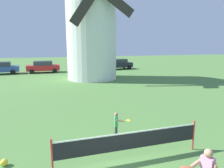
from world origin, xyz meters
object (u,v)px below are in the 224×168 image
tennis_net (130,141)px  parked_car_mustard (86,65)px  windmill (91,18)px  stray_ball (4,162)px  parked_car_blue (0,68)px  parked_car_black (119,64)px  player_far (117,123)px  parked_car_red (43,67)px

tennis_net → parked_car_mustard: size_ratio=1.19×
windmill → tennis_net: bearing=-97.7°
tennis_net → stray_ball: 4.04m
parked_car_blue → parked_car_black: bearing=2.3°
player_far → parked_car_mustard: (2.84, 22.75, 0.21)m
player_far → parked_car_black: parked_car_black is taller
windmill → parked_car_mustard: windmill is taller
stray_ball → parked_car_blue: (-4.41, 22.78, 0.70)m
parked_car_blue → parked_car_red: same height
tennis_net → parked_car_mustard: 24.72m
windmill → parked_car_blue: size_ratio=2.76×
windmill → parked_car_mustard: (0.74, 7.89, -5.70)m
parked_car_red → stray_ball: bearing=-92.1°
tennis_net → stray_ball: (-3.90, 0.87, -0.57)m
parked_car_mustard → parked_car_black: same height
windmill → stray_ball: size_ratio=55.15×
player_far → parked_car_mustard: 22.93m
stray_ball → parked_car_blue: size_ratio=0.05×
windmill → stray_ball: (-6.14, -15.77, -6.39)m
parked_car_blue → parked_car_red: (5.25, -0.05, -0.00)m
tennis_net → parked_car_black: size_ratio=1.12×
windmill → parked_car_blue: 13.89m
stray_ball → parked_car_mustard: size_ratio=0.06×
windmill → parked_car_red: bearing=127.3°
tennis_net → parked_car_black: 25.59m
tennis_net → parked_car_red: size_ratio=1.15×
windmill → parked_car_red: size_ratio=2.94×
parked_car_red → player_far: bearing=-81.6°
stray_ball → parked_car_red: 22.76m
tennis_net → parked_car_blue: (-8.31, 23.66, 0.13)m
windmill → parked_car_red: (-5.30, 6.96, -5.70)m
tennis_net → windmill: bearing=82.3°
tennis_net → parked_car_red: parked_car_red is taller
player_far → parked_car_mustard: parked_car_mustard is taller
tennis_net → player_far: tennis_net is taller
windmill → player_far: windmill is taller
parked_car_blue → player_far: bearing=-68.9°
stray_ball → windmill: bearing=68.7°
parked_car_black → parked_car_blue: bearing=-177.7°
parked_car_mustard → parked_car_red: bearing=-171.2°
tennis_net → player_far: 1.80m
tennis_net → parked_car_mustard: (2.98, 24.54, 0.12)m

